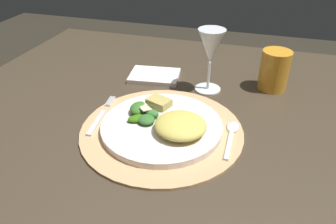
# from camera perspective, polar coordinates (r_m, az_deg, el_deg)

# --- Properties ---
(dining_table) EXTENTS (1.30, 1.04, 0.75)m
(dining_table) POSITION_cam_1_polar(r_m,az_deg,el_deg) (0.84, 3.62, -8.58)
(dining_table) COLOR #3F3325
(dining_table) RESTS_ON ground
(placemat) EXTENTS (0.37, 0.37, 0.01)m
(placemat) POSITION_cam_1_polar(r_m,az_deg,el_deg) (0.71, -1.14, -3.24)
(placemat) COLOR tan
(placemat) RESTS_ON dining_table
(dinner_plate) EXTENTS (0.27, 0.27, 0.02)m
(dinner_plate) POSITION_cam_1_polar(r_m,az_deg,el_deg) (0.71, -1.15, -2.54)
(dinner_plate) COLOR silver
(dinner_plate) RESTS_ON placemat
(pasta_serving) EXTENTS (0.12, 0.12, 0.03)m
(pasta_serving) POSITION_cam_1_polar(r_m,az_deg,el_deg) (0.67, 1.91, -2.37)
(pasta_serving) COLOR #D4C255
(pasta_serving) RESTS_ON dinner_plate
(salad_greens) EXTENTS (0.08, 0.09, 0.02)m
(salad_greens) POSITION_cam_1_polar(r_m,az_deg,el_deg) (0.72, -4.61, -0.17)
(salad_greens) COLOR #33692C
(salad_greens) RESTS_ON dinner_plate
(bread_piece) EXTENTS (0.06, 0.05, 0.02)m
(bread_piece) POSITION_cam_1_polar(r_m,az_deg,el_deg) (0.76, -1.66, 1.73)
(bread_piece) COLOR tan
(bread_piece) RESTS_ON dinner_plate
(fork) EXTENTS (0.03, 0.17, 0.00)m
(fork) POSITION_cam_1_polar(r_m,az_deg,el_deg) (0.76, -12.16, -0.81)
(fork) COLOR silver
(fork) RESTS_ON placemat
(spoon) EXTENTS (0.03, 0.14, 0.01)m
(spoon) POSITION_cam_1_polar(r_m,az_deg,el_deg) (0.71, 11.48, -3.59)
(spoon) COLOR silver
(spoon) RESTS_ON placemat
(napkin) EXTENTS (0.16, 0.12, 0.01)m
(napkin) POSITION_cam_1_polar(r_m,az_deg,el_deg) (0.94, -2.46, 6.58)
(napkin) COLOR white
(napkin) RESTS_ON dining_table
(wine_glass) EXTENTS (0.07, 0.07, 0.17)m
(wine_glass) POSITION_cam_1_polar(r_m,az_deg,el_deg) (0.84, 7.76, 11.36)
(wine_glass) COLOR silver
(wine_glass) RESTS_ON dining_table
(amber_tumbler) EXTENTS (0.08, 0.08, 0.11)m
(amber_tumbler) POSITION_cam_1_polar(r_m,az_deg,el_deg) (0.91, 18.72, 7.19)
(amber_tumbler) COLOR orange
(amber_tumbler) RESTS_ON dining_table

